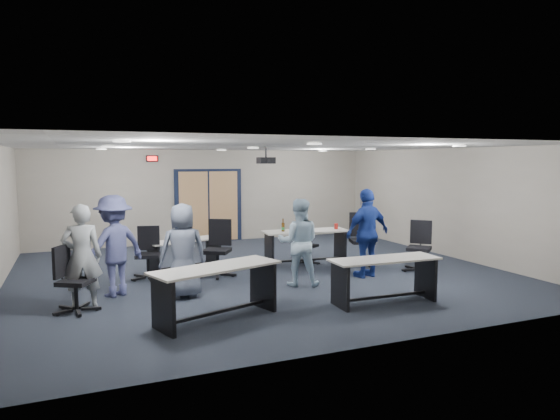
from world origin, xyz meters
name	(u,v)px	position (x,y,z in m)	size (l,w,h in m)	color
floor	(261,273)	(0.00, 0.00, 0.00)	(10.00, 10.00, 0.00)	#1C212D
back_wall	(208,196)	(0.00, 4.50, 1.35)	(10.00, 0.04, 2.70)	gray
front_wall	(383,243)	(0.00, -4.50, 1.35)	(10.00, 0.04, 2.70)	gray
right_wall	(449,203)	(5.00, 0.00, 1.35)	(0.04, 9.00, 2.70)	gray
ceiling	(261,146)	(0.00, 0.00, 2.70)	(10.00, 9.00, 0.04)	silver
double_door	(209,206)	(0.00, 4.46, 1.05)	(2.00, 0.07, 2.20)	black
exit_sign	(152,159)	(-1.60, 4.44, 2.45)	(0.32, 0.07, 0.18)	black
ceiling_projector	(266,160)	(0.30, 0.50, 2.40)	(0.35, 0.32, 0.37)	black
ceiling_can_lights	(257,148)	(0.00, 0.25, 2.67)	(6.24, 5.74, 0.02)	white
table_front_left	(217,283)	(-1.71, -2.67, 0.56)	(2.13, 1.28, 0.82)	#A7A59E
table_front_right	(384,272)	(1.15, -2.88, 0.52)	(1.90, 0.69, 0.76)	#A7A59E
table_back_left	(184,249)	(-1.46, 0.96, 0.45)	(1.73, 1.02, 0.67)	#A7A59E
table_back_right	(305,241)	(1.24, 0.43, 0.56)	(2.02, 0.82, 1.09)	#A7A59E
chair_back_a	(148,253)	(-2.31, 0.39, 0.53)	(0.67, 0.67, 1.06)	black
chair_back_b	(217,249)	(-0.96, 0.07, 0.59)	(0.74, 0.74, 1.17)	black
chair_back_c	(307,244)	(1.31, 0.50, 0.46)	(0.58, 0.58, 0.93)	black
chair_back_d	(362,239)	(2.46, -0.05, 0.59)	(0.75, 0.75, 1.19)	black
chair_loose_left	(76,279)	(-3.68, -1.44, 0.53)	(0.67, 0.67, 1.07)	black
chair_loose_right	(419,246)	(3.22, -1.15, 0.55)	(0.69, 0.69, 1.09)	black
person_gray	(82,256)	(-3.57, -1.27, 0.86)	(0.62, 0.41, 1.71)	gray
person_plaid	(183,251)	(-1.93, -1.25, 0.83)	(0.81, 0.53, 1.67)	#525B70
person_lightblue	(299,242)	(0.31, -1.24, 0.84)	(0.82, 0.64, 1.68)	#A6C5DC
person_navy	(367,233)	(1.90, -1.15, 0.92)	(1.07, 0.45, 1.83)	navy
person_back	(114,246)	(-3.03, -0.67, 0.90)	(1.16, 0.67, 1.80)	#464B7F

